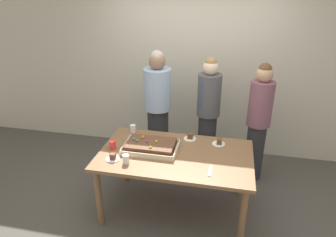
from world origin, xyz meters
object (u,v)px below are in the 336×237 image
Objects in this scene: person_green_shirt_behind at (158,110)px; cake_server_utensil at (210,171)px; party_table at (175,160)px; person_striped_tie_right at (258,121)px; person_serving_front at (208,114)px; drink_cup_far_end at (133,129)px; plated_slice_near_left at (113,158)px; plated_slice_far_left at (219,143)px; drink_cup_middle at (113,145)px; plated_slice_near_right at (190,137)px; drink_cup_nearest at (126,159)px; sheet_cake at (151,146)px.

cake_server_utensil is at bearing 27.20° from person_green_shirt_behind.
person_green_shirt_behind is (-0.42, 0.88, 0.21)m from party_table.
person_striped_tie_right is (0.52, 1.14, 0.09)m from cake_server_utensil.
drink_cup_far_end is at bearing -27.28° from person_serving_front.
plated_slice_near_left is at bearing 1.33° from person_striped_tie_right.
drink_cup_far_end is (-1.08, 0.09, 0.03)m from plated_slice_far_left.
party_table is at bearing 3.11° from drink_cup_middle.
person_green_shirt_behind is (0.21, 0.48, 0.07)m from drink_cup_far_end.
plated_slice_near_right is 1.50× the size of drink_cup_far_end.
drink_cup_middle is at bearing -102.03° from drink_cup_far_end.
cake_server_utensil reaches higher than party_table.
plated_slice_far_left is at bearing -4.86° from drink_cup_far_end.
drink_cup_nearest is at bearing -146.49° from plated_slice_far_left.
drink_cup_nearest and drink_cup_middle have the same top height.
cake_server_utensil is 0.12× the size of person_serving_front.
plated_slice_far_left is 1.50× the size of drink_cup_far_end.
drink_cup_far_end is (-0.62, 0.40, 0.14)m from party_table.
plated_slice_near_right is at bearing 49.48° from drink_cup_nearest.
person_serving_front is (-0.19, 0.64, 0.07)m from plated_slice_far_left.
plated_slice_near_right is at bearing 169.92° from plated_slice_far_left.
person_striped_tie_right is at bearing 81.22° from person_green_shirt_behind.
plated_slice_near_left is at bearing -139.34° from sheet_cake.
plated_slice_near_left is at bearing -152.21° from plated_slice_far_left.
person_serving_front is at bearing 59.59° from drink_cup_nearest.
plated_slice_far_left is (0.46, 0.31, 0.11)m from party_table.
sheet_cake reaches higher than party_table.
plated_slice_far_left is 0.74m from person_striped_tie_right.
plated_slice_near_left is 1.23m from plated_slice_far_left.
person_green_shirt_behind is (-0.13, 0.85, 0.08)m from sheet_cake.
drink_cup_nearest is (-0.18, -0.33, 0.01)m from sheet_cake.
person_serving_front is 0.69m from person_green_shirt_behind.
drink_cup_middle is at bearing 111.29° from plated_slice_near_left.
person_serving_front is at bearing 87.13° from person_green_shirt_behind.
plated_slice_near_left is at bearing 179.97° from cake_server_utensil.
drink_cup_far_end is at bearing 146.99° from party_table.
drink_cup_nearest is at bearing -177.44° from cake_server_utensil.
drink_cup_middle is 1.88m from person_striped_tie_right.
sheet_cake is at bearing 157.16° from cake_server_utensil.
drink_cup_nearest is (-0.47, -0.30, 0.14)m from party_table.
person_striped_tie_right reaches higher than drink_cup_nearest.
drink_cup_middle reaches higher than party_table.
plated_slice_near_right is 0.96m from person_striped_tie_right.
plated_slice_near_right is at bearing 15.86° from person_serving_front.
person_serving_front reaches higher than sheet_cake.
cake_server_utensil is 1.25m from person_striped_tie_right.
party_table is 16.89× the size of drink_cup_far_end.
plated_slice_near_left is 1.04m from cake_server_utensil.
person_striped_tie_right is at bearing 29.17° from drink_cup_middle.
plated_slice_near_right is (0.40, 0.34, -0.02)m from sheet_cake.
drink_cup_far_end reaches higher than cake_server_utensil.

